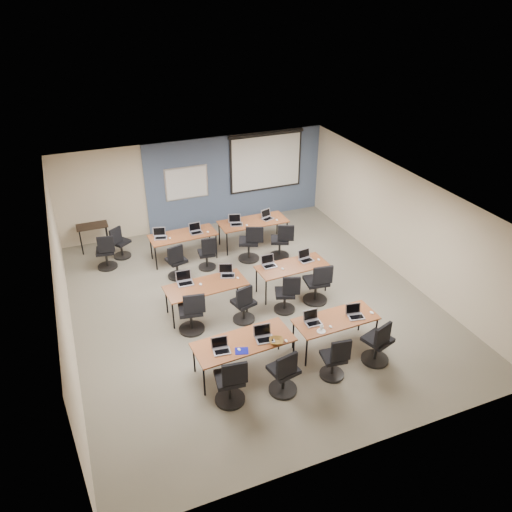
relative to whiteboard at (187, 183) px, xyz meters
name	(u,v)px	position (x,y,z in m)	size (l,w,h in m)	color
floor	(252,303)	(0.30, -4.43, -1.45)	(8.00, 9.00, 0.02)	#6B6354
ceiling	(252,196)	(0.30, -4.43, 1.25)	(8.00, 9.00, 0.02)	white
wall_back	(196,184)	(0.30, 0.07, -0.10)	(8.00, 0.04, 2.70)	beige
wall_front	(363,389)	(0.30, -8.93, -0.10)	(8.00, 0.04, 2.70)	beige
wall_left	(62,290)	(-3.70, -4.43, -0.10)	(0.04, 9.00, 2.70)	beige
wall_right	(402,224)	(4.30, -4.43, -0.10)	(0.04, 9.00, 2.70)	beige
blue_accent_panel	(236,179)	(1.55, 0.04, -0.10)	(5.50, 0.04, 2.70)	#3D5977
whiteboard	(187,183)	(0.00, 0.00, 0.00)	(1.28, 0.03, 0.98)	silver
projector_screen	(266,158)	(2.50, -0.02, 0.44)	(2.40, 0.10, 1.82)	black
training_table_front_left	(244,343)	(-0.70, -6.51, -0.76)	(1.90, 0.79, 0.73)	brown
training_table_front_right	(336,321)	(1.27, -6.54, -0.77)	(1.70, 0.71, 0.73)	#9B6435
training_table_mid_left	(206,287)	(-0.78, -4.37, -0.76)	(1.82, 0.76, 0.73)	brown
training_table_mid_right	(292,267)	(1.36, -4.32, -0.77)	(1.70, 0.71, 0.73)	#A46C48
training_table_back_left	(183,236)	(-0.63, -1.78, -0.77)	(1.76, 0.73, 0.73)	brown
training_table_back_right	(253,223)	(1.40, -1.71, -0.76)	(1.91, 0.80, 0.73)	brown
laptop_0	(221,348)	(-1.17, -6.59, -0.66)	(0.31, 0.27, 0.24)	silver
mouse_0	(239,349)	(-0.86, -6.71, -0.71)	(0.05, 0.09, 0.03)	white
task_chair_0	(231,384)	(-1.19, -7.19, -1.02)	(0.55, 0.55, 1.03)	black
laptop_1	(264,336)	(-0.31, -6.58, -0.66)	(0.34, 0.29, 0.26)	silver
mouse_1	(286,341)	(0.05, -6.81, -0.71)	(0.06, 0.09, 0.03)	white
task_chair_1	(284,375)	(-0.22, -7.32, -1.03)	(0.53, 0.53, 1.01)	black
laptop_2	(312,320)	(0.78, -6.47, -0.66)	(0.31, 0.27, 0.24)	#AFAFBB
mouse_2	(331,327)	(1.04, -6.74, -0.71)	(0.06, 0.09, 0.03)	white
task_chair_2	(335,361)	(0.84, -7.31, -1.06)	(0.48, 0.48, 0.96)	black
laptop_3	(355,314)	(1.67, -6.60, -0.66)	(0.32, 0.27, 0.24)	silver
mouse_3	(372,313)	(2.04, -6.65, -0.71)	(0.07, 0.10, 0.04)	white
task_chair_3	(378,345)	(1.83, -7.25, -1.02)	(0.57, 0.55, 1.03)	black
laptop_4	(185,280)	(-1.19, -4.11, -0.65)	(0.35, 0.30, 0.27)	#B9B9C7
mouse_4	(201,284)	(-0.89, -4.32, -0.71)	(0.06, 0.10, 0.04)	white
task_chair_4	(192,315)	(-1.28, -4.94, -1.02)	(0.56, 0.56, 1.04)	black
laptop_5	(227,273)	(-0.21, -4.15, -0.66)	(0.33, 0.28, 0.25)	#B6B6BA
mouse_5	(238,278)	(-0.03, -4.37, -0.71)	(0.06, 0.09, 0.03)	white
task_chair_5	(244,306)	(-0.13, -5.02, -1.05)	(0.50, 0.49, 0.98)	black
laptop_6	(269,263)	(0.85, -4.11, -0.66)	(0.32, 0.27, 0.25)	silver
mouse_6	(283,269)	(1.08, -4.39, -0.71)	(0.06, 0.09, 0.03)	white
task_chair_6	(286,296)	(0.90, -5.01, -1.05)	(0.51, 0.49, 0.97)	black
laptop_7	(306,258)	(1.78, -4.20, -0.66)	(0.32, 0.28, 0.25)	#ABAAB5
mouse_7	(319,260)	(2.07, -4.32, -0.71)	(0.06, 0.09, 0.03)	white
task_chair_7	(317,286)	(1.72, -4.95, -1.01)	(0.57, 0.57, 1.05)	black
laptop_8	(160,235)	(-1.22, -1.72, -0.66)	(0.33, 0.28, 0.25)	silver
mouse_8	(170,238)	(-1.00, -1.87, -0.71)	(0.06, 0.09, 0.03)	white
task_chair_8	(177,264)	(-1.05, -2.67, -1.05)	(0.50, 0.50, 0.98)	black
laptop_9	(196,230)	(-0.27, -1.78, -0.66)	(0.32, 0.28, 0.25)	silver
mouse_9	(208,232)	(0.03, -1.89, -0.71)	(0.06, 0.10, 0.03)	white
task_chair_9	(207,256)	(-0.20, -2.53, -1.06)	(0.46, 0.46, 0.95)	black
laptop_10	(236,222)	(0.89, -1.70, -0.66)	(0.34, 0.29, 0.26)	#BABABA
mouse_10	(247,225)	(1.14, -1.90, -0.71)	(0.06, 0.09, 0.03)	white
task_chair_10	(250,246)	(1.00, -2.51, -1.02)	(0.60, 0.57, 1.05)	black
laptop_11	(267,217)	(1.83, -1.70, -0.66)	(0.32, 0.27, 0.25)	silver
mouse_11	(277,220)	(2.04, -1.91, -0.71)	(0.06, 0.09, 0.03)	white
task_chair_11	(281,243)	(1.83, -2.68, -1.03)	(0.56, 0.53, 1.01)	black
blue_mousepad	(242,351)	(-0.82, -6.75, -0.72)	(0.24, 0.20, 0.01)	#0C0E8A
snack_bowl	(276,341)	(-0.14, -6.77, -0.68)	(0.33, 0.33, 0.08)	#9D5839
snack_plate	(321,331)	(0.80, -6.79, -0.71)	(0.17, 0.17, 0.01)	white
coffee_cup	(322,328)	(0.83, -6.74, -0.68)	(0.06, 0.06, 0.06)	silver
utility_table	(92,229)	(-2.81, -0.35, -0.81)	(0.83, 0.46, 0.75)	black
spare_chair_a	(120,245)	(-2.21, -1.09, -1.06)	(0.53, 0.47, 0.95)	black
spare_chair_b	(106,254)	(-2.62, -1.52, -1.04)	(0.51, 0.51, 0.99)	black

